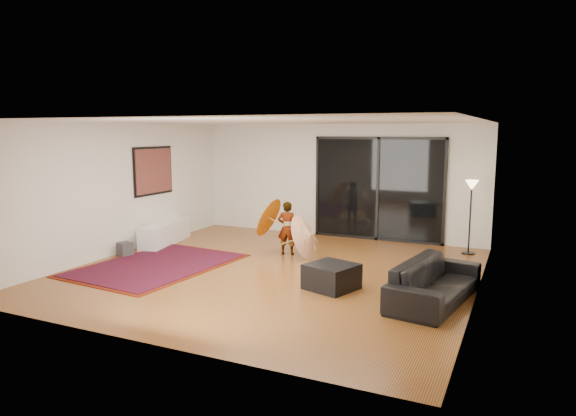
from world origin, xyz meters
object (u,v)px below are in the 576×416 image
Objects in this scene: media_console at (165,233)px; sofa at (435,281)px; child at (287,228)px; ottoman at (332,276)px.

sofa is (6.20, -1.52, 0.06)m from media_console.
sofa is 3.70m from child.
ottoman is (4.58, -1.58, -0.04)m from media_console.
child is (2.95, 0.23, 0.31)m from media_console.
media_console is 2.49× the size of ottoman.
media_console is at bearing 160.92° from ottoman.
sofa is at bearing 138.44° from child.
sofa reaches higher than ottoman.
sofa is 2.96× the size of ottoman.
sofa is 1.91× the size of child.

